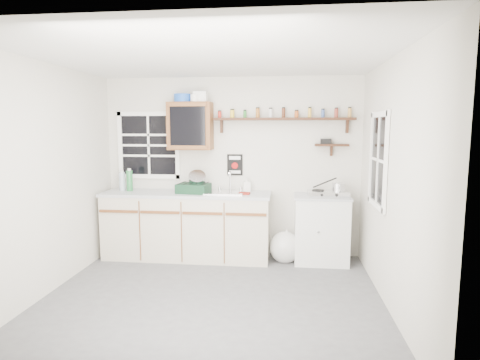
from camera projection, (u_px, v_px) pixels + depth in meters
The scene contains 18 objects.
room at pixel (211, 182), 4.11m from camera, with size 3.64×3.24×2.54m.
main_cabinet at pixel (187, 225), 5.56m from camera, with size 2.31×0.63×0.92m.
right_cabinet at pixel (321, 229), 5.38m from camera, with size 0.73×0.57×0.91m.
sink at pixel (225, 192), 5.45m from camera, with size 0.52×0.44×0.29m.
upper_cabinet at pixel (190, 126), 5.52m from camera, with size 0.60×0.32×0.65m.
upper_cabinet_clutter at pixel (190, 98), 5.47m from camera, with size 0.46×0.24×0.14m.
spice_shelf at pixel (283, 118), 5.43m from camera, with size 1.91×0.18×0.35m.
secondary_shelf at pixel (330, 145), 5.42m from camera, with size 0.45×0.16×0.24m.
warning_sign at pixel (235, 165), 5.67m from camera, with size 0.22×0.02×0.30m.
window_back at pixel (149, 145), 5.77m from camera, with size 0.93×0.03×0.98m.
window_right at pixel (379, 160), 4.43m from camera, with size 0.03×0.78×1.08m.
water_bottles at pixel (126, 181), 5.63m from camera, with size 0.20×0.11×0.32m.
dish_rack at pixel (195, 185), 5.46m from camera, with size 0.46×0.37×0.32m.
soap_bottle at pixel (247, 184), 5.57m from camera, with size 0.10×0.10×0.21m, color white.
rag at pixel (244, 193), 5.36m from camera, with size 0.15×0.13×0.02m, color maroon.
hotplate at pixel (328, 193), 5.29m from camera, with size 0.54×0.30×0.08m.
saucepan at pixel (338, 187), 5.27m from camera, with size 0.41×0.26×0.18m.
trash_bag at pixel (285, 247), 5.41m from camera, with size 0.42×0.38×0.48m.
Camera 1 is at (0.75, -4.01, 1.81)m, focal length 30.00 mm.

